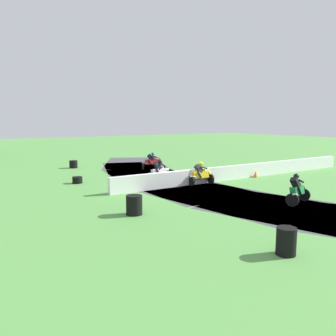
# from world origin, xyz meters

# --- Properties ---
(ground_plane) EXTENTS (120.00, 120.00, 0.00)m
(ground_plane) POSITION_xyz_m (0.00, 0.00, 0.00)
(ground_plane) COLOR #569947
(track_asphalt) EXTENTS (9.87, 32.09, 0.01)m
(track_asphalt) POSITION_xyz_m (1.23, -0.01, 0.00)
(track_asphalt) COLOR #47474C
(track_asphalt) RESTS_ON ground
(safety_barrier) EXTENTS (19.65, 0.42, 0.90)m
(safety_barrier) POSITION_xyz_m (5.40, -0.03, 0.45)
(safety_barrier) COLOR white
(safety_barrier) RESTS_ON ground
(motorcycle_lead_red) EXTENTS (1.74, 1.20, 1.42)m
(motorcycle_lead_red) POSITION_xyz_m (2.08, 6.65, 0.63)
(motorcycle_lead_red) COLOR black
(motorcycle_lead_red) RESTS_ON ground
(motorcycle_chase_white) EXTENTS (1.68, 0.75, 1.43)m
(motorcycle_chase_white) POSITION_xyz_m (-0.11, 2.02, 0.65)
(motorcycle_chase_white) COLOR black
(motorcycle_chase_white) RESTS_ON ground
(motorcycle_trailing_yellow) EXTENTS (1.70, 0.85, 1.43)m
(motorcycle_trailing_yellow) POSITION_xyz_m (1.36, -0.31, 0.64)
(motorcycle_trailing_yellow) COLOR black
(motorcycle_trailing_yellow) RESTS_ON ground
(motorcycle_fourth_green) EXTENTS (1.68, 1.07, 1.43)m
(motorcycle_fourth_green) POSITION_xyz_m (2.23, -6.33, 0.65)
(motorcycle_fourth_green) COLOR black
(motorcycle_fourth_green) RESTS_ON ground
(tire_stack_near) EXTENTS (0.64, 0.64, 0.60)m
(tire_stack_near) POSITION_xyz_m (-2.87, 10.77, 0.30)
(tire_stack_near) COLOR black
(tire_stack_near) RESTS_ON ground
(tire_stack_mid_a) EXTENTS (0.60, 0.60, 0.40)m
(tire_stack_mid_a) POSITION_xyz_m (-4.74, 4.11, 0.20)
(tire_stack_mid_a) COLOR black
(tire_stack_mid_a) RESTS_ON ground
(tire_stack_mid_b) EXTENTS (0.66, 0.66, 0.80)m
(tire_stack_mid_b) POSITION_xyz_m (-5.01, -3.94, 0.40)
(tire_stack_mid_b) COLOR black
(tire_stack_mid_b) RESTS_ON ground
(tire_stack_far) EXTENTS (0.57, 0.57, 0.80)m
(tire_stack_far) POSITION_xyz_m (-3.29, -10.01, 0.40)
(tire_stack_far) COLOR black
(tire_stack_far) RESTS_ON ground
(traffic_cone) EXTENTS (0.28, 0.28, 0.44)m
(traffic_cone) POSITION_xyz_m (6.00, -0.32, 0.22)
(traffic_cone) COLOR orange
(traffic_cone) RESTS_ON ground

